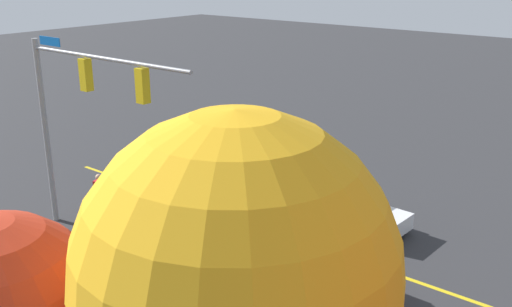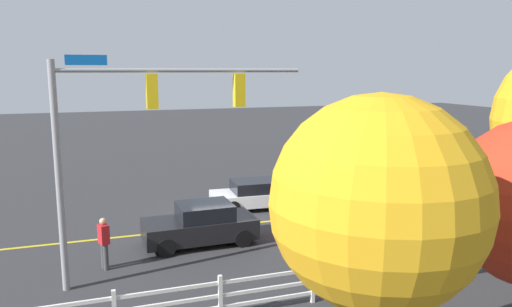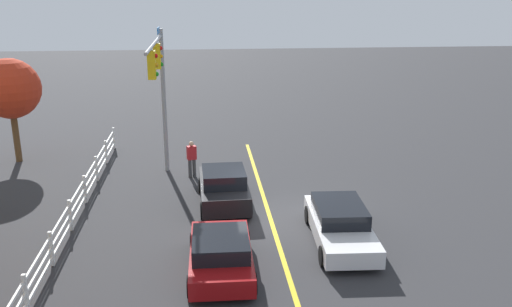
# 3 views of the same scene
# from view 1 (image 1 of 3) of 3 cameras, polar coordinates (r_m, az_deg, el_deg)

# --- Properties ---
(ground_plane) EXTENTS (120.00, 120.00, 0.00)m
(ground_plane) POSITION_cam_1_polar(r_m,az_deg,el_deg) (20.92, -0.08, -7.10)
(ground_plane) COLOR #2D2D30
(lane_center_stripe) EXTENTS (28.00, 0.16, 0.01)m
(lane_center_stripe) POSITION_cam_1_polar(r_m,az_deg,el_deg) (18.96, 9.56, -10.25)
(lane_center_stripe) COLOR gold
(lane_center_stripe) RESTS_ON ground_plane
(signal_assembly) EXTENTS (7.31, 0.37, 6.69)m
(signal_assembly) POSITION_cam_1_polar(r_m,az_deg,el_deg) (19.45, -17.09, 4.84)
(signal_assembly) COLOR gray
(signal_assembly) RESTS_ON ground_plane
(car_1) EXTENTS (4.82, 2.09, 1.30)m
(car_1) POSITION_cam_1_polar(r_m,az_deg,el_deg) (21.11, 8.25, -5.15)
(car_1) COLOR silver
(car_1) RESTS_ON ground_plane
(car_2) EXTENTS (4.06, 2.00, 1.25)m
(car_2) POSITION_cam_1_polar(r_m,az_deg,el_deg) (17.17, 6.14, -10.97)
(car_2) COLOR maroon
(car_2) RESTS_ON ground_plane
(car_3) EXTENTS (4.08, 2.00, 1.50)m
(car_3) POSITION_cam_1_polar(r_m,az_deg,el_deg) (20.40, -6.28, -5.70)
(car_3) COLOR black
(car_3) RESTS_ON ground_plane
(pedestrian) EXTENTS (0.37, 0.46, 1.69)m
(pedestrian) POSITION_cam_1_polar(r_m,az_deg,el_deg) (21.97, -15.05, -3.84)
(pedestrian) COLOR #3F3F42
(pedestrian) RESTS_ON ground_plane
(tree_1) EXTENTS (4.59, 4.59, 7.25)m
(tree_1) POSITION_cam_1_polar(r_m,az_deg,el_deg) (8.24, -1.90, -11.41)
(tree_1) COLOR brown
(tree_1) RESTS_ON ground_plane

